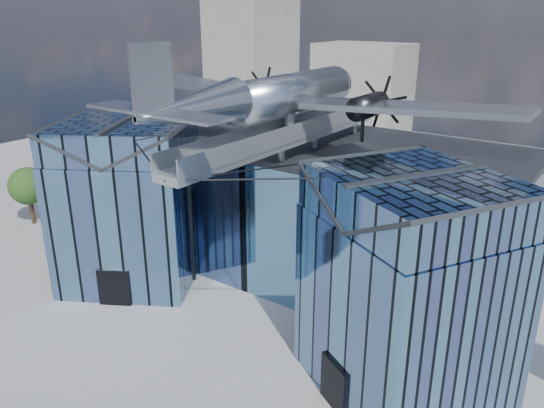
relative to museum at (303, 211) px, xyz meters
The scene contains 5 objects.
ground_plane 8.03m from the museum, 90.00° to the right, with size 120.00×120.00×0.00m, color gray.
museum is the anchor object (origin of this frame).
bg_towers 44.92m from the museum, 88.14° to the left, with size 77.00×24.50×26.00m.
tree_plaza_w 27.18m from the museum, 168.80° to the right, with size 4.26×4.26×5.45m.
tree_side_w 30.56m from the museum, behind, with size 4.18×4.18×5.45m.
Camera 1 is at (18.63, -23.98, 18.95)m, focal length 35.00 mm.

